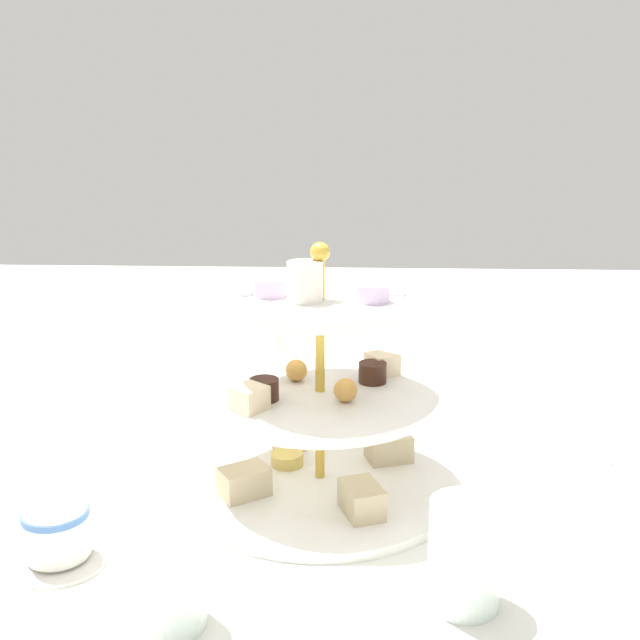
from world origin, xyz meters
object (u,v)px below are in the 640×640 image
(water_glass_short_left, at_px, (164,578))
(water_glass_mid_back, at_px, (465,554))
(water_glass_tall_right, at_px, (279,358))
(teacup_with_saucer, at_px, (57,536))
(butter_knife_left, at_px, (553,438))
(butter_knife_right, at_px, (65,452))
(tiered_serving_stand, at_px, (319,416))

(water_glass_short_left, bearing_deg, water_glass_mid_back, -170.90)
(water_glass_tall_right, distance_m, teacup_with_saucer, 0.44)
(teacup_with_saucer, bearing_deg, water_glass_short_left, 144.46)
(water_glass_tall_right, xyz_separation_m, teacup_with_saucer, (0.16, 0.41, -0.04))
(butter_knife_left, xyz_separation_m, butter_knife_right, (0.59, 0.07, 0.00))
(butter_knife_right, bearing_deg, water_glass_mid_back, 68.67)
(butter_knife_left, bearing_deg, tiered_serving_stand, 78.70)
(water_glass_short_left, height_order, butter_knife_right, water_glass_short_left)
(butter_knife_right, height_order, water_glass_mid_back, water_glass_mid_back)
(tiered_serving_stand, distance_m, water_glass_mid_back, 0.24)
(water_glass_short_left, relative_size, water_glass_mid_back, 0.93)
(water_glass_tall_right, relative_size, water_glass_mid_back, 1.34)
(tiered_serving_stand, distance_m, teacup_with_saucer, 0.28)
(butter_knife_right, relative_size, water_glass_mid_back, 1.89)
(tiered_serving_stand, bearing_deg, teacup_with_saucer, 34.00)
(teacup_with_saucer, bearing_deg, butter_knife_right, -70.51)
(water_glass_tall_right, xyz_separation_m, water_glass_short_left, (0.04, 0.49, -0.02))
(butter_knife_right, xyz_separation_m, water_glass_mid_back, (-0.43, 0.26, 0.04))
(water_glass_tall_right, xyz_separation_m, water_glass_mid_back, (-0.19, 0.45, -0.02))
(water_glass_tall_right, xyz_separation_m, butter_knife_left, (-0.35, 0.12, -0.06))
(water_glass_mid_back, bearing_deg, water_glass_tall_right, -66.80)
(water_glass_tall_right, height_order, butter_knife_right, water_glass_tall_right)
(water_glass_tall_right, relative_size, water_glass_short_left, 1.44)
(water_glass_short_left, relative_size, butter_knife_left, 0.49)
(water_glass_short_left, relative_size, butter_knife_right, 0.49)
(tiered_serving_stand, xyz_separation_m, water_glass_mid_back, (-0.13, 0.20, -0.04))
(tiered_serving_stand, relative_size, water_glass_short_left, 3.62)
(water_glass_mid_back, bearing_deg, water_glass_short_left, 9.10)
(teacup_with_saucer, relative_size, butter_knife_left, 0.53)
(butter_knife_left, distance_m, butter_knife_right, 0.59)
(water_glass_tall_right, bearing_deg, water_glass_mid_back, 113.20)
(tiered_serving_stand, height_order, water_glass_tall_right, tiered_serving_stand)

